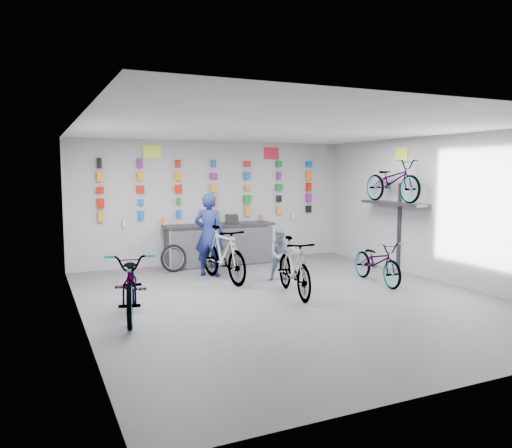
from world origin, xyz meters
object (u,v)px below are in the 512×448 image
bike_right (377,262)px  bike_center (294,267)px  bike_left (132,283)px  customer (281,255)px  clerk (209,235)px  counter (220,245)px  bike_service (223,254)px

bike_right → bike_center: bearing=-168.2°
bike_left → customer: size_ratio=1.90×
clerk → counter: bearing=-86.2°
bike_left → bike_center: (2.94, 0.10, -0.00)m
clerk → bike_center: bearing=144.4°
counter → bike_center: bearing=-86.8°
bike_center → bike_service: 1.82m
clerk → customer: (1.20, -1.05, -0.37)m
counter → customer: 2.22m
bike_center → clerk: clerk is taller
counter → bike_center: 3.39m
bike_left → bike_right: 4.99m
bike_left → customer: bearing=33.7°
bike_center → bike_right: bearing=16.0°
customer → bike_left: bearing=-138.6°
bike_right → bike_service: bearing=158.7°
bike_service → customer: (1.12, -0.42, -0.03)m
bike_service → clerk: 0.72m
bike_service → bike_right: bearing=-34.4°
counter → bike_left: bike_left is taller
counter → bike_service: 1.82m
counter → bike_right: 3.88m
counter → bike_left: bearing=-128.3°
counter → clerk: (-0.65, -1.10, 0.42)m
bike_center → bike_left: bearing=-167.8°
customer → bike_service: bearing=178.9°
bike_left → bike_service: (2.19, 1.75, 0.03)m
bike_left → bike_center: bearing=13.7°
counter → customer: customer is taller
bike_right → customer: size_ratio=1.56×
clerk → customer: clerk is taller
bike_right → clerk: bearing=150.3°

